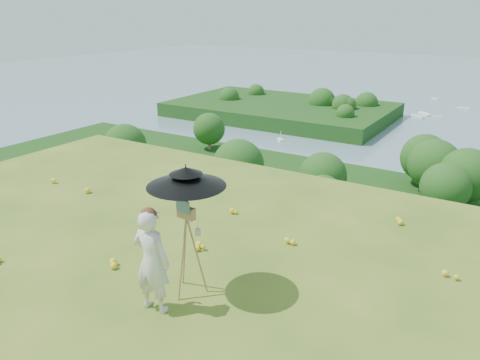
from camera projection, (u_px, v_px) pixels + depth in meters
The scene contains 11 objects.
ground at pixel (63, 304), 6.62m from camera, with size 14.00×14.00×0.00m, color #466D1F.
shoreline_tier at pixel (460, 262), 78.78m from camera, with size 170.00×28.00×8.00m, color #665F52.
peninsula at pixel (281, 103), 177.50m from camera, with size 90.00×60.00×12.00m, color #1A3D10, non-canonical shape.
slope_trees at pixel (428, 248), 39.68m from camera, with size 110.00×50.00×6.00m, color #1F4A16, non-canonical shape.
harbor_town at pixel (466, 228), 76.57m from camera, with size 110.00×22.00×5.00m, color beige, non-canonical shape.
moored_boats at pixel (459, 133), 152.87m from camera, with size 140.00×140.00×0.70m, color white, non-canonical shape.
wildflowers at pixel (76, 292), 6.80m from camera, with size 10.00×10.50×0.12m, color yellow, non-canonical shape.
painter at pixel (152, 261), 6.27m from camera, with size 0.55×0.36×1.50m, color beige.
field_easel at pixel (188, 247), 6.68m from camera, with size 0.56×0.56×1.48m, color olive, non-canonical shape.
sun_umbrella at pixel (187, 190), 6.41m from camera, with size 1.10×1.10×0.76m, color black, non-canonical shape.
painter_cap at pixel (148, 212), 6.03m from camera, with size 0.22×0.26×0.10m, color #C26A6B, non-canonical shape.
Camera 1 is at (5.10, -3.45, 3.91)m, focal length 35.00 mm.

